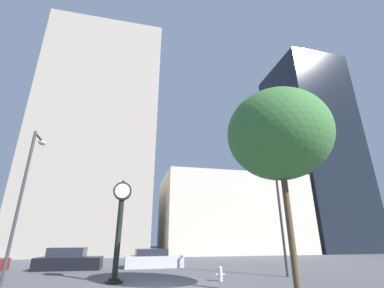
{
  "coord_description": "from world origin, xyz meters",
  "views": [
    {
      "loc": [
        -1.47,
        -11.87,
        1.89
      ],
      "look_at": [
        3.81,
        10.8,
        10.48
      ],
      "focal_mm": 24.0,
      "sensor_mm": 36.0,
      "label": 1
    }
  ],
  "objects_px": {
    "car_silver": "(153,259)",
    "fire_hydrant_near": "(220,273)",
    "car_black": "(69,260)",
    "street_clock": "(120,220)",
    "bare_tree": "(278,135)",
    "street_lamp_left": "(28,180)",
    "street_lamp_right": "(275,198)"
  },
  "relations": [
    {
      "from": "car_silver",
      "to": "bare_tree",
      "type": "bearing_deg",
      "value": -72.74
    },
    {
      "from": "street_clock",
      "to": "car_silver",
      "type": "xyz_separation_m",
      "value": [
        2.28,
        6.39,
        -2.22
      ]
    },
    {
      "from": "car_silver",
      "to": "street_lamp_left",
      "type": "bearing_deg",
      "value": -142.44
    },
    {
      "from": "car_black",
      "to": "street_lamp_left",
      "type": "xyz_separation_m",
      "value": [
        -1.39,
        -5.67,
        4.07
      ]
    },
    {
      "from": "street_lamp_right",
      "to": "fire_hydrant_near",
      "type": "bearing_deg",
      "value": -165.43
    },
    {
      "from": "fire_hydrant_near",
      "to": "street_lamp_right",
      "type": "xyz_separation_m",
      "value": [
        3.95,
        1.03,
        3.84
      ]
    },
    {
      "from": "car_black",
      "to": "street_lamp_left",
      "type": "relative_size",
      "value": 0.58
    },
    {
      "from": "street_clock",
      "to": "street_lamp_right",
      "type": "bearing_deg",
      "value": 2.96
    },
    {
      "from": "car_black",
      "to": "street_lamp_left",
      "type": "distance_m",
      "value": 7.12
    },
    {
      "from": "fire_hydrant_near",
      "to": "street_lamp_right",
      "type": "relative_size",
      "value": 0.11
    },
    {
      "from": "street_clock",
      "to": "car_silver",
      "type": "relative_size",
      "value": 1.16
    },
    {
      "from": "car_black",
      "to": "car_silver",
      "type": "height_order",
      "value": "car_black"
    },
    {
      "from": "street_clock",
      "to": "bare_tree",
      "type": "height_order",
      "value": "bare_tree"
    },
    {
      "from": "street_clock",
      "to": "fire_hydrant_near",
      "type": "xyz_separation_m",
      "value": [
        4.86,
        -0.57,
        -2.4
      ]
    },
    {
      "from": "street_clock",
      "to": "car_black",
      "type": "xyz_separation_m",
      "value": [
        -3.21,
        6.22,
        -2.18
      ]
    },
    {
      "from": "car_black",
      "to": "car_silver",
      "type": "xyz_separation_m",
      "value": [
        5.49,
        0.17,
        -0.04
      ]
    },
    {
      "from": "street_lamp_left",
      "to": "street_lamp_right",
      "type": "height_order",
      "value": "street_lamp_left"
    },
    {
      "from": "street_clock",
      "to": "fire_hydrant_near",
      "type": "bearing_deg",
      "value": -6.72
    },
    {
      "from": "street_clock",
      "to": "bare_tree",
      "type": "relative_size",
      "value": 0.59
    },
    {
      "from": "street_lamp_left",
      "to": "bare_tree",
      "type": "relative_size",
      "value": 0.89
    },
    {
      "from": "fire_hydrant_near",
      "to": "bare_tree",
      "type": "xyz_separation_m",
      "value": [
        1.42,
        -3.99,
        5.65
      ]
    },
    {
      "from": "street_lamp_left",
      "to": "street_lamp_right",
      "type": "xyz_separation_m",
      "value": [
        13.41,
        -0.09,
        -0.45
      ]
    },
    {
      "from": "street_lamp_left",
      "to": "bare_tree",
      "type": "height_order",
      "value": "bare_tree"
    },
    {
      "from": "car_black",
      "to": "street_lamp_left",
      "type": "height_order",
      "value": "street_lamp_left"
    },
    {
      "from": "fire_hydrant_near",
      "to": "street_lamp_right",
      "type": "distance_m",
      "value": 5.61
    },
    {
      "from": "car_black",
      "to": "street_lamp_right",
      "type": "relative_size",
      "value": 0.65
    },
    {
      "from": "car_silver",
      "to": "street_lamp_right",
      "type": "distance_m",
      "value": 9.55
    },
    {
      "from": "street_lamp_left",
      "to": "street_lamp_right",
      "type": "distance_m",
      "value": 13.42
    },
    {
      "from": "car_silver",
      "to": "fire_hydrant_near",
      "type": "xyz_separation_m",
      "value": [
        2.57,
        -6.96,
        -0.18
      ]
    },
    {
      "from": "car_silver",
      "to": "street_lamp_right",
      "type": "height_order",
      "value": "street_lamp_right"
    },
    {
      "from": "street_lamp_right",
      "to": "car_black",
      "type": "bearing_deg",
      "value": 154.37
    },
    {
      "from": "car_silver",
      "to": "street_lamp_left",
      "type": "height_order",
      "value": "street_lamp_left"
    }
  ]
}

